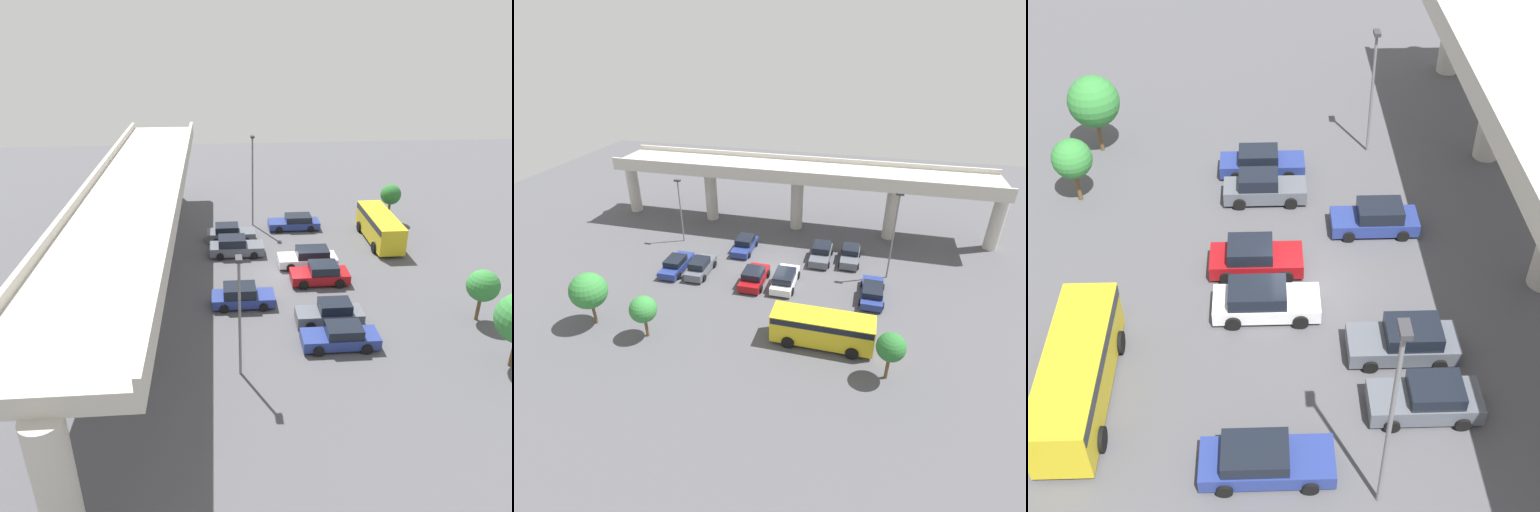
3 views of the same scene
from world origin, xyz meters
The scene contains 16 objects.
ground_plane centered at (0.00, 0.00, 0.00)m, with size 94.82×94.82×0.00m, color #4C4C51.
highway_overpass centered at (0.00, 11.49, 6.36)m, with size 45.73×6.70×8.11m.
parked_car_0 centered at (-9.74, -1.71, 0.69)m, with size 2.07×4.77×1.48m.
parked_car_1 centered at (-7.13, -1.62, 0.75)m, with size 1.98×4.43×1.64m.
parked_car_2 centered at (-4.33, 4.11, 0.71)m, with size 2.14×4.43×1.54m.
parked_car_3 centered at (-1.41, -2.07, 0.74)m, with size 2.26×4.44×1.58m.
parked_car_4 centered at (1.53, -1.67, 0.74)m, with size 2.23×4.78×1.55m.
parked_car_5 centered at (4.15, 4.25, 0.75)m, with size 2.21×4.64×1.63m.
parked_car_6 centered at (7.18, 4.61, 0.73)m, with size 2.08×4.39×1.58m.
parked_car_7 centered at (9.66, -1.74, 0.65)m, with size 2.17×4.89×1.39m.
shuttle_bus centered at (6.07, -8.94, 1.55)m, with size 7.82×2.58×2.58m.
lamp_post_near_aisle centered at (10.96, 2.26, 5.10)m, with size 0.70×0.35×8.80m.
lamp_post_mid_lot centered at (-11.92, 4.60, 4.37)m, with size 0.70×0.35×7.38m.
tree_front_left centered at (-12.43, -11.18, 3.21)m, with size 2.95×2.95×4.70m.
tree_front_centre centered at (-7.46, -11.56, 2.58)m, with size 2.12×2.12×3.66m.
tree_front_far_right centered at (10.95, -11.40, 2.78)m, with size 2.00×2.00×3.81m.
Camera 2 is at (8.22, -33.08, 21.11)m, focal length 28.00 mm.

